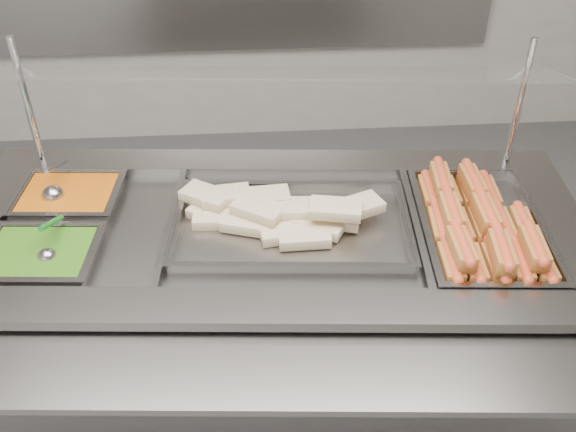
{
  "coord_description": "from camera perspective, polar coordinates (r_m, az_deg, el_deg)",
  "views": [
    {
      "loc": [
        0.03,
        -1.25,
        2.09
      ],
      "look_at": [
        0.14,
        0.29,
        0.94
      ],
      "focal_mm": 40.0,
      "sensor_mm": 36.0,
      "label": 1
    }
  ],
  "objects": [
    {
      "name": "hotdogs_in_buns",
      "position": [
        2.0,
        16.58,
        -0.74
      ],
      "size": [
        0.34,
        0.55,
        0.12
      ],
      "color": "brown",
      "rests_on": "pan_hotdogs"
    },
    {
      "name": "serving_spoon",
      "position": [
        1.94,
        -20.53,
        -2.92
      ],
      "size": [
        0.06,
        0.19,
        0.13
      ],
      "color": "#A5A5A9",
      "rests_on": "pan_peas"
    },
    {
      "name": "pan_peas",
      "position": [
        1.99,
        -21.01,
        -3.94
      ],
      "size": [
        0.32,
        0.27,
        0.1
      ],
      "color": "gray",
      "rests_on": "steam_counter"
    },
    {
      "name": "pan_beans",
      "position": [
        2.2,
        -18.75,
        1.04
      ],
      "size": [
        0.32,
        0.27,
        0.1
      ],
      "color": "gray",
      "rests_on": "steam_counter"
    },
    {
      "name": "sneeze_guard",
      "position": [
        1.94,
        -1.5,
        12.29
      ],
      "size": [
        1.7,
        0.43,
        0.45
      ],
      "color": "silver",
      "rests_on": "steam_counter"
    },
    {
      "name": "pan_wraps",
      "position": [
        1.96,
        0.3,
        -1.18
      ],
      "size": [
        0.72,
        0.46,
        0.07
      ],
      "color": "gray",
      "rests_on": "steam_counter"
    },
    {
      "name": "ladle",
      "position": [
        2.18,
        -20.11,
        1.85
      ],
      "size": [
        0.07,
        0.21,
        0.14
      ],
      "color": "#A5A5A9",
      "rests_on": "pan_beans"
    },
    {
      "name": "tortilla_wraps",
      "position": [
        1.96,
        -0.98,
        0.25
      ],
      "size": [
        0.64,
        0.31,
        0.1
      ],
      "color": "#CCB488",
      "rests_on": "pan_wraps"
    },
    {
      "name": "steam_counter",
      "position": [
        2.25,
        -1.32,
        -9.91
      ],
      "size": [
        1.98,
        1.0,
        0.92
      ],
      "color": "slate",
      "rests_on": "ground"
    },
    {
      "name": "tray_rail",
      "position": [
        1.6,
        -2.01,
        -13.38
      ],
      "size": [
        1.85,
        0.52,
        0.05
      ],
      "color": "gray",
      "rests_on": "steam_counter"
    },
    {
      "name": "pan_hotdogs",
      "position": [
        2.05,
        16.65,
        -1.53
      ],
      "size": [
        0.39,
        0.59,
        0.1
      ],
      "color": "gray",
      "rests_on": "steam_counter"
    }
  ]
}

